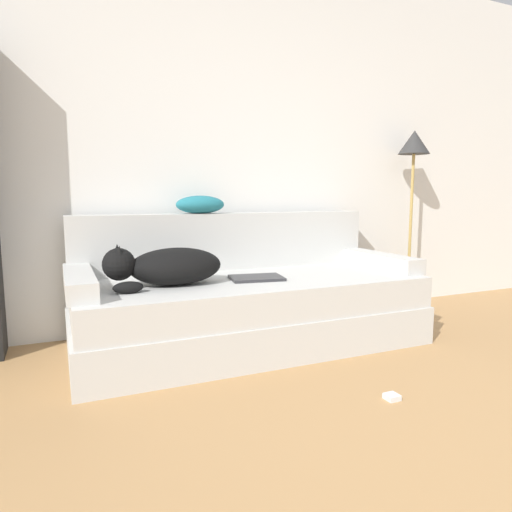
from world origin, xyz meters
TOP-DOWN VIEW (x-y plane):
  - wall_back at (0.00, 2.90)m, footprint 8.04×0.06m
  - couch at (-0.15, 2.31)m, footprint 2.16×0.94m
  - couch_backrest at (-0.15, 2.71)m, footprint 2.12×0.15m
  - couch_arm_left at (-1.16, 2.30)m, footprint 0.15×0.75m
  - couch_arm_right at (0.85, 2.30)m, footprint 0.15×0.75m
  - dog at (-0.69, 2.27)m, footprint 0.68×0.31m
  - laptop at (-0.14, 2.24)m, footprint 0.35×0.27m
  - throw_pillow at (-0.36, 2.69)m, footprint 0.33×0.19m
  - floor_lamp at (1.46, 2.67)m, footprint 0.25×0.25m
  - power_adapter at (0.14, 1.30)m, footprint 0.06×0.06m

SIDE VIEW (x-z plane):
  - power_adapter at x=0.14m, z-range 0.00..0.03m
  - couch at x=-0.15m, z-range 0.00..0.43m
  - laptop at x=-0.14m, z-range 0.43..0.45m
  - couch_arm_left at x=-1.16m, z-range 0.43..0.54m
  - couch_arm_right at x=0.85m, z-range 0.43..0.54m
  - dog at x=-0.69m, z-range 0.42..0.67m
  - couch_backrest at x=-0.15m, z-range 0.43..0.83m
  - throw_pillow at x=-0.36m, z-range 0.83..0.95m
  - floor_lamp at x=1.46m, z-range 0.46..1.94m
  - wall_back at x=0.00m, z-range 0.00..2.70m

